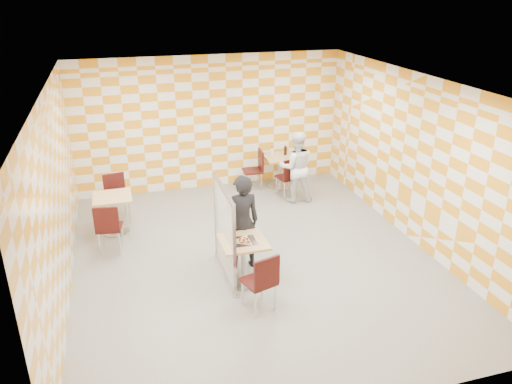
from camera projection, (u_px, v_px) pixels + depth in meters
room_shell at (245, 166)px, 8.54m from camera, size 7.00×7.00×7.00m
main_table at (244, 254)px, 7.74m from camera, size 0.70×0.70×0.75m
second_table at (280, 166)px, 11.45m from camera, size 0.70×0.70×0.75m
empty_table at (113, 208)px, 9.34m from camera, size 0.70×0.70×0.75m
chair_main_front at (262, 279)px, 7.04m from camera, size 0.53×0.54×0.92m
chair_second_front at (290, 175)px, 10.86m from camera, size 0.50×0.50×0.92m
chair_second_side at (256, 167)px, 11.33m from camera, size 0.45×0.44×0.92m
chair_empty_near at (108, 225)px, 8.60m from camera, size 0.48×0.49×0.92m
chair_empty_far at (116, 193)px, 9.91m from camera, size 0.50×0.50×0.92m
partition at (224, 232)px, 7.83m from camera, size 0.08×1.38×1.55m
man_dark at (242, 223)px, 8.07m from camera, size 0.62×0.43×1.64m
man_white at (296, 167)px, 10.63m from camera, size 0.85×0.72×1.55m
pizza_on_foil at (244, 240)px, 7.63m from camera, size 0.40×0.40×0.04m
sport_bottle at (272, 151)px, 11.43m from camera, size 0.06×0.06×0.20m
soda_bottle at (285, 151)px, 11.42m from camera, size 0.07×0.07×0.23m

